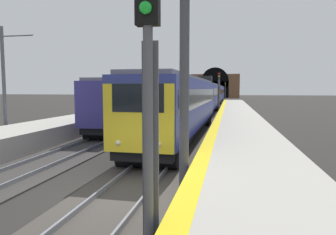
{
  "coord_description": "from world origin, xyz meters",
  "views": [
    {
      "loc": [
        -8.47,
        -3.08,
        3.24
      ],
      "look_at": [
        9.65,
        0.51,
        1.54
      ],
      "focal_mm": 33.26,
      "sensor_mm": 36.0,
      "label": 1
    }
  ],
  "objects_px": {
    "railway_signal_far": "(225,89)",
    "catenary_mast_near": "(4,82)",
    "train_main_approaching": "(210,95)",
    "railway_signal_near": "(148,91)",
    "train_adjacent_platform": "(177,96)",
    "overhead_signal_gantry": "(49,9)",
    "railway_signal_mid": "(219,90)"
  },
  "relations": [
    {
      "from": "railway_signal_far",
      "to": "catenary_mast_near",
      "type": "xyz_separation_m",
      "value": [
        -75.85,
        12.47,
        0.42
      ]
    },
    {
      "from": "train_main_approaching",
      "to": "railway_signal_near",
      "type": "relative_size",
      "value": 14.7
    },
    {
      "from": "train_main_approaching",
      "to": "train_adjacent_platform",
      "type": "height_order",
      "value": "train_main_approaching"
    },
    {
      "from": "catenary_mast_near",
      "to": "overhead_signal_gantry",
      "type": "bearing_deg",
      "value": -134.72
    },
    {
      "from": "overhead_signal_gantry",
      "to": "catenary_mast_near",
      "type": "height_order",
      "value": "overhead_signal_gantry"
    },
    {
      "from": "train_adjacent_platform",
      "to": "overhead_signal_gantry",
      "type": "bearing_deg",
      "value": -177.43
    },
    {
      "from": "train_adjacent_platform",
      "to": "railway_signal_far",
      "type": "relative_size",
      "value": 11.22
    },
    {
      "from": "train_main_approaching",
      "to": "railway_signal_mid",
      "type": "relative_size",
      "value": 14.77
    },
    {
      "from": "train_adjacent_platform",
      "to": "catenary_mast_near",
      "type": "xyz_separation_m",
      "value": [
        -29.57,
        5.95,
        1.41
      ]
    },
    {
      "from": "train_main_approaching",
      "to": "railway_signal_far",
      "type": "relative_size",
      "value": 14.57
    },
    {
      "from": "railway_signal_mid",
      "to": "railway_signal_far",
      "type": "height_order",
      "value": "railway_signal_far"
    },
    {
      "from": "railway_signal_near",
      "to": "train_main_approaching",
      "type": "bearing_deg",
      "value": -177.71
    },
    {
      "from": "train_adjacent_platform",
      "to": "railway_signal_near",
      "type": "xyz_separation_m",
      "value": [
        -41.74,
        -6.51,
        0.97
      ]
    },
    {
      "from": "railway_signal_far",
      "to": "train_adjacent_platform",
      "type": "bearing_deg",
      "value": -8.01
    },
    {
      "from": "train_main_approaching",
      "to": "catenary_mast_near",
      "type": "relative_size",
      "value": 11.02
    },
    {
      "from": "railway_signal_near",
      "to": "railway_signal_mid",
      "type": "xyz_separation_m",
      "value": [
        33.55,
        -0.0,
        -0.12
      ]
    },
    {
      "from": "train_adjacent_platform",
      "to": "railway_signal_mid",
      "type": "relative_size",
      "value": 11.37
    },
    {
      "from": "railway_signal_far",
      "to": "overhead_signal_gantry",
      "type": "xyz_separation_m",
      "value": [
        -84.09,
        4.15,
        2.45
      ]
    },
    {
      "from": "train_adjacent_platform",
      "to": "railway_signal_mid",
      "type": "xyz_separation_m",
      "value": [
        -8.19,
        -6.51,
        0.85
      ]
    },
    {
      "from": "train_adjacent_platform",
      "to": "catenary_mast_near",
      "type": "height_order",
      "value": "catenary_mast_near"
    },
    {
      "from": "railway_signal_far",
      "to": "railway_signal_near",
      "type": "bearing_deg",
      "value": 0.0
    },
    {
      "from": "railway_signal_far",
      "to": "railway_signal_mid",
      "type": "bearing_deg",
      "value": 0.0
    },
    {
      "from": "overhead_signal_gantry",
      "to": "railway_signal_near",
      "type": "bearing_deg",
      "value": -133.47
    },
    {
      "from": "train_main_approaching",
      "to": "train_adjacent_platform",
      "type": "bearing_deg",
      "value": -59.33
    },
    {
      "from": "train_adjacent_platform",
      "to": "catenary_mast_near",
      "type": "bearing_deg",
      "value": 167.6
    },
    {
      "from": "railway_signal_mid",
      "to": "train_main_approaching",
      "type": "bearing_deg",
      "value": -170.73
    },
    {
      "from": "train_main_approaching",
      "to": "railway_signal_near",
      "type": "height_order",
      "value": "railway_signal_near"
    },
    {
      "from": "railway_signal_near",
      "to": "overhead_signal_gantry",
      "type": "distance_m",
      "value": 6.23
    },
    {
      "from": "railway_signal_mid",
      "to": "catenary_mast_near",
      "type": "relative_size",
      "value": 0.75
    },
    {
      "from": "railway_signal_near",
      "to": "railway_signal_far",
      "type": "relative_size",
      "value": 0.99
    },
    {
      "from": "train_adjacent_platform",
      "to": "railway_signal_near",
      "type": "relative_size",
      "value": 11.32
    },
    {
      "from": "train_main_approaching",
      "to": "catenary_mast_near",
      "type": "height_order",
      "value": "catenary_mast_near"
    }
  ]
}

